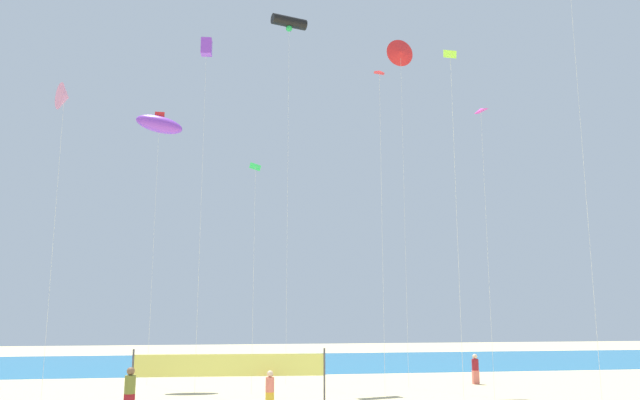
# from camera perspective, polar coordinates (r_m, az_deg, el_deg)

# --- Properties ---
(ocean_band) EXTENTS (120.00, 20.00, 0.01)m
(ocean_band) POSITION_cam_1_polar(r_m,az_deg,el_deg) (50.02, -6.99, -14.62)
(ocean_band) COLOR #1E6B99
(ocean_band) RESTS_ON ground
(beachgoer_olive_shirt) EXTENTS (0.41, 0.41, 1.81)m
(beachgoer_olive_shirt) POSITION_cam_1_polar(r_m,az_deg,el_deg) (25.77, -17.08, -16.34)
(beachgoer_olive_shirt) COLOR maroon
(beachgoer_olive_shirt) RESTS_ON ground
(beachgoer_maroon_shirt) EXTENTS (0.37, 0.37, 1.61)m
(beachgoer_maroon_shirt) POSITION_cam_1_polar(r_m,az_deg,el_deg) (36.30, 14.08, -14.74)
(beachgoer_maroon_shirt) COLOR #EA7260
(beachgoer_maroon_shirt) RESTS_ON ground
(beachgoer_coral_shirt) EXTENTS (0.35, 0.35, 1.55)m
(beachgoer_coral_shirt) POSITION_cam_1_polar(r_m,az_deg,el_deg) (26.29, -4.63, -16.92)
(beachgoer_coral_shirt) COLOR gold
(beachgoer_coral_shirt) RESTS_ON ground
(volleyball_net) EXTENTS (7.91, 0.59, 2.40)m
(volleyball_net) POSITION_cam_1_polar(r_m,az_deg,el_deg) (26.75, -8.27, -15.00)
(volleyball_net) COLOR #4C4C51
(volleyball_net) RESTS_ON ground
(kite_violet_inflatable) EXTENTS (2.97, 1.21, 15.44)m
(kite_violet_inflatable) POSITION_cam_1_polar(r_m,az_deg,el_deg) (37.62, -14.56, 6.74)
(kite_violet_inflatable) COLOR silver
(kite_violet_inflatable) RESTS_ON ground
(kite_red_diamond) EXTENTS (0.72, 0.72, 15.38)m
(kite_red_diamond) POSITION_cam_1_polar(r_m,az_deg,el_deg) (30.36, 5.51, 10.82)
(kite_red_diamond) COLOR silver
(kite_red_diamond) RESTS_ON ground
(kite_red_delta) EXTENTS (1.63, 0.43, 19.39)m
(kite_red_delta) POSITION_cam_1_polar(r_m,az_deg,el_deg) (36.86, 7.42, 13.28)
(kite_red_delta) COLOR silver
(kite_red_delta) RESTS_ON ground
(kite_lime_diamond) EXTENTS (0.69, 0.69, 14.18)m
(kite_lime_diamond) POSITION_cam_1_polar(r_m,az_deg,el_deg) (25.70, 11.94, 12.29)
(kite_lime_diamond) COLOR silver
(kite_lime_diamond) RESTS_ON ground
(kite_magenta_diamond) EXTENTS (0.65, 0.64, 13.84)m
(kite_magenta_diamond) POSITION_cam_1_polar(r_m,az_deg,el_deg) (31.65, 14.54, 7.57)
(kite_magenta_diamond) COLOR silver
(kite_magenta_diamond) RESTS_ON ground
(kite_green_diamond) EXTENTS (0.81, 0.81, 11.45)m
(kite_green_diamond) POSITION_cam_1_polar(r_m,az_deg,el_deg) (31.93, -5.92, 2.80)
(kite_green_diamond) COLOR silver
(kite_green_diamond) RESTS_ON ground
(kite_violet_box) EXTENTS (0.60, 0.60, 18.25)m
(kite_violet_box) POSITION_cam_1_polar(r_m,az_deg,el_deg) (34.54, -10.39, 13.54)
(kite_violet_box) COLOR silver
(kite_violet_box) RESTS_ON ground
(kite_pink_delta) EXTENTS (1.04, 1.32, 14.47)m
(kite_pink_delta) POSITION_cam_1_polar(r_m,az_deg,el_deg) (31.79, -22.45, 8.72)
(kite_pink_delta) COLOR silver
(kite_pink_delta) RESTS_ON ground
(kite_black_tube) EXTENTS (2.25, 1.21, 21.53)m
(kite_black_tube) POSITION_cam_1_polar(r_m,az_deg,el_deg) (39.09, -2.86, 15.95)
(kite_black_tube) COLOR silver
(kite_black_tube) RESTS_ON ground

